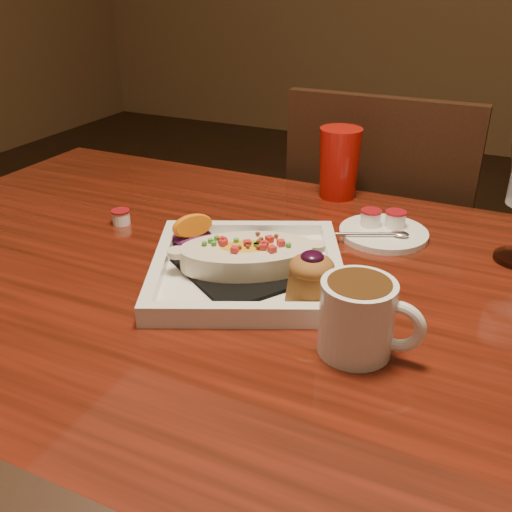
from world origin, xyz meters
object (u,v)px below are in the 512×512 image
at_px(table, 281,352).
at_px(plate, 253,264).
at_px(coffee_mug, 360,315).
at_px(red_tumbler, 339,163).
at_px(chair_far, 379,261).
at_px(saucer, 382,230).

bearing_deg(table, plate, 157.83).
xyz_separation_m(table, coffee_mug, (0.13, -0.08, 0.15)).
height_order(plate, red_tumbler, red_tumbler).
bearing_deg(chair_far, red_tumbler, 77.42).
distance_m(plate, saucer, 0.27).
distance_m(plate, coffee_mug, 0.22).
distance_m(chair_far, plate, 0.67).
relative_size(chair_far, saucer, 6.23).
distance_m(coffee_mug, red_tumbler, 0.51).
bearing_deg(red_tumbler, saucer, -48.89).
distance_m(saucer, red_tumbler, 0.20).
bearing_deg(red_tumbler, plate, -90.99).
height_order(table, plate, plate).
xyz_separation_m(table, plate, (-0.06, 0.02, 0.12)).
bearing_deg(coffee_mug, chair_far, 98.21).
bearing_deg(saucer, coffee_mug, -80.98).
relative_size(coffee_mug, saucer, 0.83).
relative_size(table, plate, 4.11).
xyz_separation_m(table, red_tumbler, (-0.05, 0.40, 0.17)).
relative_size(table, saucer, 10.05).
relative_size(chair_far, plate, 2.55).
relative_size(table, coffee_mug, 12.09).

